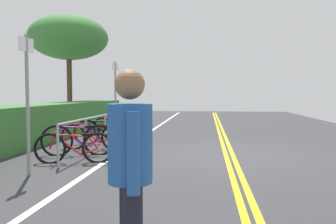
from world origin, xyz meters
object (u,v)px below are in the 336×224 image
at_px(bike_rack, 96,125).
at_px(bicycle_0, 74,148).
at_px(bicycle_3, 105,132).
at_px(tree_mid, 69,38).
at_px(bicycle_1, 78,140).
at_px(bicycle_4, 117,129).
at_px(sign_post_far, 115,91).
at_px(pedestrian, 130,165).
at_px(bicycle_2, 94,137).
at_px(sign_post_near, 27,92).

relative_size(bike_rack, bicycle_0, 2.80).
relative_size(bicycle_3, tree_mid, 0.33).
height_order(bicycle_1, bicycle_4, bicycle_1).
relative_size(bicycle_1, sign_post_far, 0.66).
distance_m(bicycle_4, pedestrian, 8.02).
xyz_separation_m(bicycle_0, pedestrian, (-4.20, -2.17, 0.60)).
bearing_deg(sign_post_far, bicycle_3, -173.08).
height_order(bike_rack, bicycle_0, bike_rack).
xyz_separation_m(bike_rack, sign_post_far, (2.83, 0.28, 0.87)).
xyz_separation_m(bike_rack, bicycle_2, (-0.07, 0.04, -0.31)).
bearing_deg(sign_post_near, tree_mid, 19.12).
height_order(pedestrian, sign_post_far, sign_post_far).
height_order(bicycle_0, bicycle_2, bicycle_2).
height_order(sign_post_near, tree_mid, tree_mid).
bearing_deg(pedestrian, bicycle_2, 21.69).
distance_m(bicycle_4, sign_post_near, 4.71).
relative_size(bicycle_1, pedestrian, 1.04).
distance_m(bicycle_1, bicycle_4, 2.66).
xyz_separation_m(bicycle_1, bicycle_3, (1.79, -0.07, -0.01)).
bearing_deg(pedestrian, bicycle_1, 25.62).
distance_m(bike_rack, bicycle_0, 1.79).
xyz_separation_m(bicycle_3, tree_mid, (5.57, 3.42, 3.61)).
bearing_deg(bicycle_2, tree_mid, 27.72).
distance_m(pedestrian, sign_post_far, 9.17).
bearing_deg(bicycle_3, pedestrian, -161.06).
bearing_deg(pedestrian, sign_post_near, 39.21).
xyz_separation_m(bicycle_2, bicycle_3, (0.95, 0.01, 0.03)).
xyz_separation_m(sign_post_near, sign_post_far, (5.66, 0.03, 0.04)).
relative_size(bicycle_0, pedestrian, 1.00).
distance_m(bicycle_3, tree_mid, 7.47).
bearing_deg(pedestrian, bicycle_3, 18.94).
bearing_deg(bike_rack, tree_mid, 28.27).
bearing_deg(sign_post_far, bicycle_4, -162.12).
xyz_separation_m(bicycle_1, sign_post_near, (-1.91, 0.13, 1.10)).
relative_size(bike_rack, sign_post_near, 1.84).
bearing_deg(bike_rack, bicycle_2, 149.27).
bearing_deg(bicycle_1, bicycle_2, -5.23).
height_order(bike_rack, bicycle_2, bike_rack).
relative_size(bike_rack, tree_mid, 0.90).
bearing_deg(bicycle_4, sign_post_near, 175.98).
distance_m(bicycle_4, tree_mid, 6.91).
xyz_separation_m(bicycle_0, bicycle_4, (3.49, 0.06, 0.03)).
relative_size(bike_rack, bicycle_1, 2.70).
bearing_deg(bicycle_3, sign_post_near, 176.83).
distance_m(bike_rack, bicycle_3, 0.92).
bearing_deg(bicycle_4, sign_post_far, 17.88).
bearing_deg(bicycle_3, bicycle_1, 177.71).
bearing_deg(sign_post_near, bike_rack, -5.11).
height_order(bike_rack, sign_post_far, sign_post_far).
relative_size(sign_post_near, tree_mid, 0.49).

